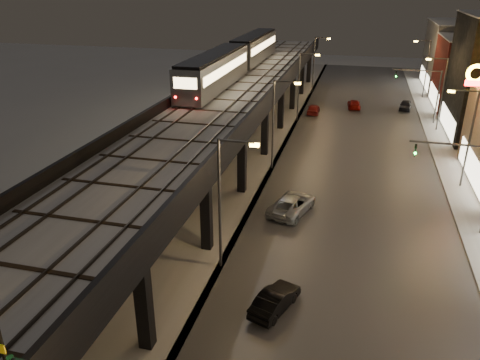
# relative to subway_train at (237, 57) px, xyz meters

# --- Properties ---
(road_surface) EXTENTS (17.00, 120.00, 0.06)m
(road_surface) POSITION_rel_subway_train_xyz_m (16.00, -11.96, -8.42)
(road_surface) COLOR #46474D
(road_surface) RESTS_ON ground
(sidewalk_right) EXTENTS (4.00, 120.00, 0.14)m
(sidewalk_right) POSITION_rel_subway_train_xyz_m (26.00, -11.96, -8.38)
(sidewalk_right) COLOR #9FA1A8
(sidewalk_right) RESTS_ON ground
(under_viaduct_pavement) EXTENTS (11.00, 120.00, 0.06)m
(under_viaduct_pavement) POSITION_rel_subway_train_xyz_m (2.50, -11.96, -8.42)
(under_viaduct_pavement) COLOR #9FA1A8
(under_viaduct_pavement) RESTS_ON ground
(elevated_viaduct) EXTENTS (9.00, 100.00, 6.30)m
(elevated_viaduct) POSITION_rel_subway_train_xyz_m (2.50, -15.11, -2.83)
(elevated_viaduct) COLOR black
(elevated_viaduct) RESTS_ON ground
(viaduct_trackbed) EXTENTS (8.40, 100.00, 0.32)m
(viaduct_trackbed) POSITION_rel_subway_train_xyz_m (2.49, -14.98, -2.06)
(viaduct_trackbed) COLOR #B2B7C1
(viaduct_trackbed) RESTS_ON elevated_viaduct
(viaduct_parapet_streetside) EXTENTS (0.30, 100.00, 1.10)m
(viaduct_parapet_streetside) POSITION_rel_subway_train_xyz_m (6.85, -14.96, -1.60)
(viaduct_parapet_streetside) COLOR black
(viaduct_parapet_streetside) RESTS_ON elevated_viaduct
(viaduct_parapet_far) EXTENTS (0.30, 100.00, 1.10)m
(viaduct_parapet_far) POSITION_rel_subway_train_xyz_m (-1.85, -14.96, -1.60)
(viaduct_parapet_far) COLOR black
(viaduct_parapet_far) RESTS_ON elevated_viaduct
(building_f) EXTENTS (12.20, 16.20, 11.16)m
(building_f) POSITION_rel_subway_train_xyz_m (32.49, 29.04, -2.87)
(building_f) COLOR #575757
(building_f) RESTS_ON ground
(streetlight_left_1) EXTENTS (2.57, 0.28, 9.00)m
(streetlight_left_1) POSITION_rel_subway_train_xyz_m (8.07, -33.96, -3.21)
(streetlight_left_1) COLOR #38383A
(streetlight_left_1) RESTS_ON ground
(streetlight_left_2) EXTENTS (2.57, 0.28, 9.00)m
(streetlight_left_2) POSITION_rel_subway_train_xyz_m (8.07, -15.96, -3.21)
(streetlight_left_2) COLOR #38383A
(streetlight_left_2) RESTS_ON ground
(streetlight_right_2) EXTENTS (2.56, 0.28, 9.00)m
(streetlight_right_2) POSITION_rel_subway_train_xyz_m (25.23, -15.96, -3.21)
(streetlight_right_2) COLOR #38383A
(streetlight_right_2) RESTS_ON ground
(streetlight_left_3) EXTENTS (2.57, 0.28, 9.00)m
(streetlight_left_3) POSITION_rel_subway_train_xyz_m (8.07, 2.04, -3.21)
(streetlight_left_3) COLOR #38383A
(streetlight_left_3) RESTS_ON ground
(streetlight_right_3) EXTENTS (2.56, 0.28, 9.00)m
(streetlight_right_3) POSITION_rel_subway_train_xyz_m (25.23, 2.04, -3.21)
(streetlight_right_3) COLOR #38383A
(streetlight_right_3) RESTS_ON ground
(streetlight_left_4) EXTENTS (2.57, 0.28, 9.00)m
(streetlight_left_4) POSITION_rel_subway_train_xyz_m (8.07, 20.04, -3.21)
(streetlight_left_4) COLOR #38383A
(streetlight_left_4) RESTS_ON ground
(streetlight_right_4) EXTENTS (2.56, 0.28, 9.00)m
(streetlight_right_4) POSITION_rel_subway_train_xyz_m (25.23, 20.04, -3.21)
(streetlight_right_4) COLOR #38383A
(streetlight_right_4) RESTS_ON ground
(traffic_light_rig_a) EXTENTS (6.10, 0.34, 7.00)m
(traffic_light_rig_a) POSITION_rel_subway_train_xyz_m (24.34, -24.96, -3.95)
(traffic_light_rig_a) COLOR #38383A
(traffic_light_rig_a) RESTS_ON ground
(traffic_light_rig_b) EXTENTS (6.10, 0.34, 7.00)m
(traffic_light_rig_b) POSITION_rel_subway_train_xyz_m (24.34, 5.04, -3.95)
(traffic_light_rig_b) COLOR #38383A
(traffic_light_rig_b) RESTS_ON ground
(subway_train) EXTENTS (3.08, 37.82, 3.69)m
(subway_train) POSITION_rel_subway_train_xyz_m (0.00, 0.00, 0.00)
(subway_train) COLOR gray
(subway_train) RESTS_ON viaduct_trackbed
(car_near_white) EXTENTS (2.61, 4.23, 1.32)m
(car_near_white) POSITION_rel_subway_train_xyz_m (12.12, -37.45, -7.79)
(car_near_white) COLOR black
(car_near_white) RESTS_ON ground
(car_mid_silver) EXTENTS (3.88, 5.93, 1.52)m
(car_mid_silver) POSITION_rel_subway_train_xyz_m (11.21, -25.02, -7.69)
(car_mid_silver) COLOR gray
(car_mid_silver) RESTS_ON ground
(car_mid_dark) EXTENTS (2.09, 4.42, 1.24)m
(car_mid_dark) POSITION_rel_subway_train_xyz_m (15.03, 10.51, -7.83)
(car_mid_dark) COLOR maroon
(car_mid_dark) RESTS_ON ground
(car_far_white) EXTENTS (1.64, 3.99, 1.36)m
(car_far_white) POSITION_rel_subway_train_xyz_m (9.54, 6.05, -7.77)
(car_far_white) COLOR maroon
(car_far_white) RESTS_ON ground
(car_onc_red) EXTENTS (2.10, 4.13, 1.35)m
(car_onc_red) POSITION_rel_subway_train_xyz_m (22.32, 11.50, -7.78)
(car_onc_red) COLOR black
(car_onc_red) RESTS_ON ground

